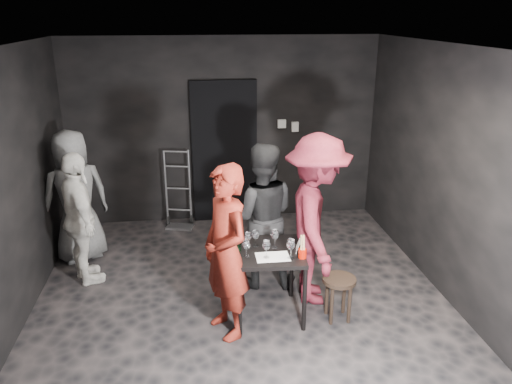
{
  "coord_description": "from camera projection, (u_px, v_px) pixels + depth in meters",
  "views": [
    {
      "loc": [
        -0.48,
        -4.66,
        3.01
      ],
      "look_at": [
        0.18,
        0.25,
        1.21
      ],
      "focal_mm": 35.0,
      "sensor_mm": 36.0,
      "label": 1
    }
  ],
  "objects": [
    {
      "name": "wall_front",
      "position": [
        291.0,
        344.0,
        2.64
      ],
      "size": [
        4.5,
        0.04,
        2.7
      ],
      "primitive_type": "cube",
      "color": "black",
      "rests_on": "ground"
    },
    {
      "name": "server_red",
      "position": [
        226.0,
        240.0,
        4.65
      ],
      "size": [
        0.73,
        0.86,
        1.99
      ],
      "primitive_type": "imported",
      "rotation": [
        0.0,
        0.0,
        -1.15
      ],
      "color": "maroon",
      "rests_on": "floor"
    },
    {
      "name": "wine_glass_d",
      "position": [
        266.0,
        248.0,
        4.82
      ],
      "size": [
        0.08,
        0.08,
        0.2
      ],
      "primitive_type": null,
      "rotation": [
        0.0,
        0.0,
        0.01
      ],
      "color": "white",
      "rests_on": "tasting_table"
    },
    {
      "name": "tasting_table",
      "position": [
        267.0,
        259.0,
        5.04
      ],
      "size": [
        0.72,
        0.72,
        0.75
      ],
      "rotation": [
        0.0,
        0.0,
        -0.07
      ],
      "color": "black",
      "rests_on": "floor"
    },
    {
      "name": "wine_glass_a",
      "position": [
        246.0,
        247.0,
        4.84
      ],
      "size": [
        0.08,
        0.08,
        0.2
      ],
      "primitive_type": null,
      "rotation": [
        0.0,
        0.0,
        -0.02
      ],
      "color": "white",
      "rests_on": "tasting_table"
    },
    {
      "name": "bystander_cream",
      "position": [
        80.0,
        216.0,
        5.64
      ],
      "size": [
        0.83,
        1.07,
        1.64
      ],
      "primitive_type": "imported",
      "rotation": [
        0.0,
        0.0,
        2.02
      ],
      "color": "white",
      "rests_on": "floor"
    },
    {
      "name": "hand_truck",
      "position": [
        179.0,
        212.0,
        7.36
      ],
      "size": [
        0.38,
        0.33,
        1.15
      ],
      "rotation": [
        0.0,
        0.0,
        -0.25
      ],
      "color": "#B2B2B7",
      "rests_on": "floor"
    },
    {
      "name": "stool",
      "position": [
        339.0,
        287.0,
        5.06
      ],
      "size": [
        0.34,
        0.34,
        0.47
      ],
      "rotation": [
        0.0,
        0.0,
        -0.14
      ],
      "color": "black",
      "rests_on": "floor"
    },
    {
      "name": "wallbox_upper",
      "position": [
        282.0,
        124.0,
        7.32
      ],
      "size": [
        0.12,
        0.06,
        0.12
      ],
      "primitive_type": "cube",
      "color": "#B7B7B2",
      "rests_on": "wall_back"
    },
    {
      "name": "woman_black",
      "position": [
        261.0,
        208.0,
        5.57
      ],
      "size": [
        0.97,
        0.62,
        1.88
      ],
      "primitive_type": "imported",
      "rotation": [
        0.0,
        0.0,
        3.01
      ],
      "color": "black",
      "rests_on": "floor"
    },
    {
      "name": "reserved_card",
      "position": [
        298.0,
        246.0,
        4.97
      ],
      "size": [
        0.12,
        0.16,
        0.11
      ],
      "primitive_type": null,
      "rotation": [
        0.0,
        0.0,
        -0.21
      ],
      "color": "white",
      "rests_on": "tasting_table"
    },
    {
      "name": "wine_glass_c",
      "position": [
        256.0,
        238.0,
        5.05
      ],
      "size": [
        0.09,
        0.09,
        0.19
      ],
      "primitive_type": null,
      "rotation": [
        0.0,
        0.0,
        0.22
      ],
      "color": "white",
      "rests_on": "tasting_table"
    },
    {
      "name": "wine_glass_f",
      "position": [
        275.0,
        238.0,
        5.02
      ],
      "size": [
        0.08,
        0.08,
        0.21
      ],
      "primitive_type": null,
      "rotation": [
        0.0,
        0.0,
        -0.01
      ],
      "color": "white",
      "rests_on": "tasting_table"
    },
    {
      "name": "floor",
      "position": [
        243.0,
        305.0,
        5.43
      ],
      "size": [
        4.5,
        5.0,
        0.02
      ],
      "primitive_type": "cube",
      "color": "black",
      "rests_on": "ground"
    },
    {
      "name": "doorway",
      "position": [
        225.0,
        152.0,
        7.34
      ],
      "size": [
        0.95,
        0.1,
        2.1
      ],
      "primitive_type": "cube",
      "color": "black",
      "rests_on": "ground"
    },
    {
      "name": "ceiling",
      "position": [
        240.0,
        47.0,
        4.5
      ],
      "size": [
        4.5,
        5.0,
        0.02
      ],
      "primitive_type": "cube",
      "color": "silver",
      "rests_on": "ground"
    },
    {
      "name": "man_maroon",
      "position": [
        317.0,
        201.0,
        5.19
      ],
      "size": [
        0.87,
        1.56,
        2.3
      ],
      "primitive_type": "imported",
      "rotation": [
        0.0,
        0.0,
        1.45
      ],
      "color": "maroon",
      "rests_on": "floor"
    },
    {
      "name": "breadstick_cup",
      "position": [
        303.0,
        247.0,
        4.81
      ],
      "size": [
        0.08,
        0.08,
        0.25
      ],
      "rotation": [
        0.0,
        0.0,
        0.05
      ],
      "color": "#A71103",
      "rests_on": "tasting_table"
    },
    {
      "name": "wall_right",
      "position": [
        454.0,
        178.0,
        5.25
      ],
      "size": [
        0.04,
        5.0,
        2.7
      ],
      "primitive_type": "cube",
      "color": "black",
      "rests_on": "ground"
    },
    {
      "name": "wine_glass_e",
      "position": [
        291.0,
        248.0,
        4.8
      ],
      "size": [
        0.1,
        0.1,
        0.22
      ],
      "primitive_type": null,
      "rotation": [
        0.0,
        0.0,
        -0.27
      ],
      "color": "white",
      "rests_on": "tasting_table"
    },
    {
      "name": "wine_glass_b",
      "position": [
        248.0,
        240.0,
        5.01
      ],
      "size": [
        0.09,
        0.09,
        0.19
      ],
      "primitive_type": null,
      "rotation": [
        0.0,
        0.0,
        -0.27
      ],
      "color": "white",
      "rests_on": "tasting_table"
    },
    {
      "name": "wallbox_lower",
      "position": [
        295.0,
        127.0,
        7.36
      ],
      "size": [
        0.1,
        0.06,
        0.14
      ],
      "primitive_type": "cube",
      "color": "#B7B7B2",
      "rests_on": "wall_back"
    },
    {
      "name": "tasting_mat",
      "position": [
        273.0,
        257.0,
        4.86
      ],
      "size": [
        0.33,
        0.22,
        0.0
      ],
      "primitive_type": "cube",
      "rotation": [
        0.0,
        0.0,
        -0.0
      ],
      "color": "white",
      "rests_on": "tasting_table"
    },
    {
      "name": "bystander_grey",
      "position": [
        75.0,
        189.0,
        6.14
      ],
      "size": [
        1.05,
        0.87,
        1.89
      ],
      "primitive_type": "imported",
      "rotation": [
        0.0,
        0.0,
        3.62
      ],
      "color": "#5B5B5B",
      "rests_on": "floor"
    },
    {
      "name": "wine_bottle",
      "position": [
        237.0,
        239.0,
        4.96
      ],
      "size": [
        0.08,
        0.08,
        0.33
      ],
      "rotation": [
        0.0,
        0.0,
        0.07
      ],
      "color": "black",
      "rests_on": "tasting_table"
    },
    {
      "name": "wall_left",
      "position": [
        4.0,
        198.0,
        4.69
      ],
      "size": [
        0.04,
        5.0,
        2.7
      ],
      "primitive_type": "cube",
      "color": "black",
      "rests_on": "ground"
    },
    {
      "name": "wall_back",
      "position": [
        224.0,
        131.0,
        7.3
      ],
      "size": [
        4.5,
        0.04,
        2.7
      ],
      "primitive_type": "cube",
      "color": "black",
      "rests_on": "ground"
    }
  ]
}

